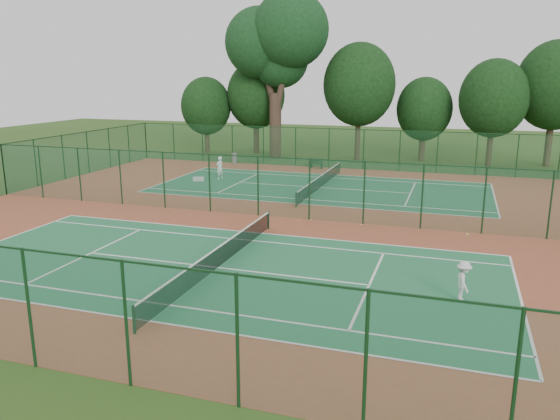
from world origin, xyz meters
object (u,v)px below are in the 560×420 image
Objects in this scene: player_far at (220,168)px; trash_bin at (234,158)px; kit_bag at (199,179)px; player_near at (463,281)px; bench at (316,164)px; big_tree at (277,41)px.

player_far reaches higher than trash_bin.
player_far is at bearing 22.89° from kit_bag.
player_near reaches higher than bench.
trash_bin is 1.13× the size of kit_bag.
trash_bin is at bearing 72.61° from kit_bag.
big_tree is at bearing 15.12° from player_near.
big_tree is (-17.66, 31.90, 10.36)m from player_near.
kit_bag is 0.05× the size of big_tree.
player_near reaches higher than trash_bin.
player_far is 1.86× the size of trash_bin.
player_near is 37.91m from big_tree.
kit_bag is (-7.18, -8.61, -0.25)m from bench.
big_tree is (2.59, 4.82, 10.64)m from trash_bin.
bench reaches higher than kit_bag.
trash_bin is (-2.01, 7.76, -0.43)m from player_far.
player_far is 9.46m from bench.
trash_bin is 9.05m from kit_bag.
bench is at bearing -2.91° from trash_bin.
trash_bin reaches higher than bench.
bench is (-12.31, 26.68, -0.35)m from player_near.
player_far is at bearing -75.49° from trash_bin.
big_tree reaches higher than kit_bag.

